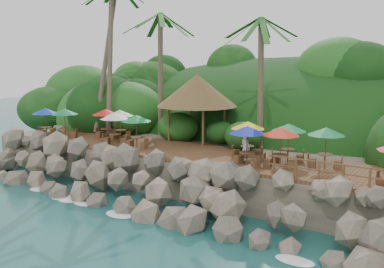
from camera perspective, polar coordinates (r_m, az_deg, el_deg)
The scene contains 11 objects.
ground at distance 22.52m, azimuth -8.72°, elevation -10.70°, with size 140.00×140.00×0.00m, color #19514F.
land_base at distance 35.24m, azimuth 9.13°, elevation -1.52°, with size 32.00×25.20×2.10m, color gray.
jungle_hill at distance 42.24m, azimuth 13.39°, elevation -1.26°, with size 44.80×28.00×15.40m, color #143811.
seawall at distance 23.58m, azimuth -5.48°, elevation -6.75°, with size 29.00×4.00×2.30m, color gray, non-canonical shape.
terrace at distance 26.44m, azimuth 0.00°, elevation -2.57°, with size 26.00×5.00×0.20m, color brown.
jungle_foliage at distance 34.57m, azimuth 8.38°, elevation -3.49°, with size 44.00×16.00×12.00m, color #143811, non-canonical shape.
foam_line at distance 22.71m, azimuth -8.20°, elevation -10.43°, with size 25.20×0.80×0.06m.
palapa at distance 29.72m, azimuth 0.66°, elevation 5.78°, with size 5.61×5.61×4.60m.
dining_clusters at distance 25.99m, azimuth -1.47°, elevation 1.39°, with size 25.56×4.29×2.12m.
railing at distance 20.13m, azimuth 21.00°, elevation -5.04°, with size 8.30×0.10×1.00m.
waiter at distance 23.80m, azimuth 7.11°, elevation -1.81°, with size 0.58×0.38×1.58m, color white.
Camera 1 is at (14.44, -15.43, 7.77)m, focal length 40.23 mm.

